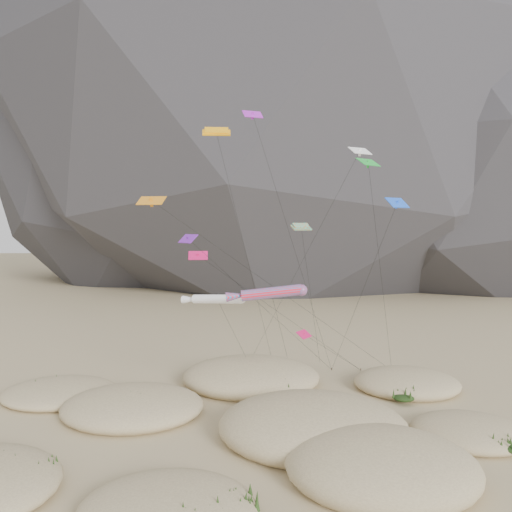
# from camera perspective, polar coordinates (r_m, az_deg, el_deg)

# --- Properties ---
(ground) EXTENTS (500.00, 500.00, 0.00)m
(ground) POSITION_cam_1_polar(r_m,az_deg,el_deg) (40.95, 1.04, -21.73)
(ground) COLOR #CCB789
(ground) RESTS_ON ground
(rock_headland) EXTENTS (226.37, 148.64, 177.50)m
(rock_headland) POSITION_cam_1_polar(r_m,az_deg,el_deg) (165.21, 4.56, 23.23)
(rock_headland) COLOR black
(rock_headland) RESTS_ON ground
(dunes) EXTENTS (48.65, 36.03, 4.35)m
(dunes) POSITION_cam_1_polar(r_m,az_deg,el_deg) (45.05, -0.83, -18.21)
(dunes) COLOR #CCB789
(dunes) RESTS_ON ground
(dune_grass) EXTENTS (43.99, 27.61, 1.49)m
(dune_grass) POSITION_cam_1_polar(r_m,az_deg,el_deg) (42.97, -0.46, -19.21)
(dune_grass) COLOR black
(dune_grass) RESTS_ON ground
(kite_stakes) EXTENTS (22.74, 6.13, 0.30)m
(kite_stakes) POSITION_cam_1_polar(r_m,az_deg,el_deg) (62.32, 3.60, -12.53)
(kite_stakes) COLOR #3F2D1E
(kite_stakes) RESTS_ON ground
(rainbow_tube_kite) EXTENTS (7.31, 16.19, 12.23)m
(rainbow_tube_kite) POSITION_cam_1_polar(r_m,az_deg,el_deg) (44.49, 1.45, -4.26)
(rainbow_tube_kite) COLOR #FC1A2E
(rainbow_tube_kite) RESTS_ON ground
(white_tube_kite) EXTENTS (6.83, 12.24, 11.03)m
(white_tube_kite) POSITION_cam_1_polar(r_m,az_deg,el_deg) (48.35, -4.77, -4.94)
(white_tube_kite) COLOR white
(white_tube_kite) RESTS_ON ground
(orange_parafoil) EXTENTS (7.23, 11.95, 27.65)m
(orange_parafoil) POSITION_cam_1_polar(r_m,az_deg,el_deg) (53.40, -4.47, 13.67)
(orange_parafoil) COLOR #FFA60D
(orange_parafoil) RESTS_ON ground
(multi_parafoil) EXTENTS (4.14, 11.59, 17.67)m
(multi_parafoil) POSITION_cam_1_polar(r_m,az_deg,el_deg) (51.89, 5.23, 3.10)
(multi_parafoil) COLOR orange
(multi_parafoil) RESTS_ON ground
(delta_kites) EXTENTS (27.45, 20.74, 28.21)m
(delta_kites) POSITION_cam_1_polar(r_m,az_deg,el_deg) (48.46, 2.38, 5.30)
(delta_kites) COLOR orange
(delta_kites) RESTS_ON ground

